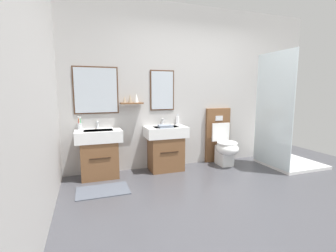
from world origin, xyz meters
name	(u,v)px	position (x,y,z in m)	size (l,w,h in m)	color
ground_plane	(253,207)	(0.00, 0.00, -0.05)	(5.85, 4.82, 0.10)	#3D3D42
wall_back	(192,88)	(-0.02, 1.75, 1.37)	(4.65, 0.27, 2.75)	#B7B5B2
wall_left	(25,83)	(-2.27, 0.00, 1.38)	(0.12, 3.62, 2.75)	#B7B5B2
bath_mat	(103,191)	(-1.66, 0.95, 0.01)	(0.68, 0.44, 0.01)	#474C56
vanity_sink_left	(99,152)	(-1.66, 1.51, 0.39)	(0.68, 0.43, 0.73)	brown
tap_on_left_sink	(98,124)	(-1.66, 1.66, 0.80)	(0.03, 0.13, 0.11)	silver
vanity_sink_right	(165,147)	(-0.59, 1.51, 0.39)	(0.68, 0.43, 0.73)	brown
tap_on_right_sink	(163,121)	(-0.59, 1.66, 0.80)	(0.03, 0.13, 0.11)	silver
toilet	(222,143)	(0.49, 1.49, 0.38)	(0.48, 0.62, 1.00)	brown
toothbrush_cup	(80,126)	(-1.92, 1.65, 0.79)	(0.07, 0.07, 0.21)	silver
soap_dispenser	(177,120)	(-0.32, 1.66, 0.81)	(0.06, 0.06, 0.18)	white
folded_hand_towel	(165,126)	(-0.63, 1.40, 0.76)	(0.22, 0.16, 0.04)	gray
shower_tray	(284,143)	(1.43, 1.01, 0.41)	(0.94, 0.84, 1.95)	white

